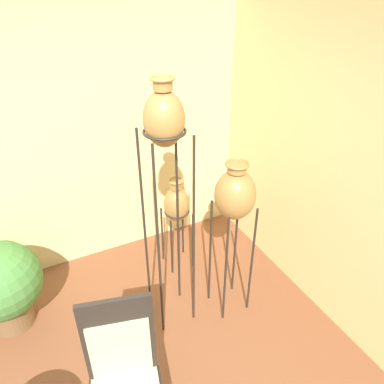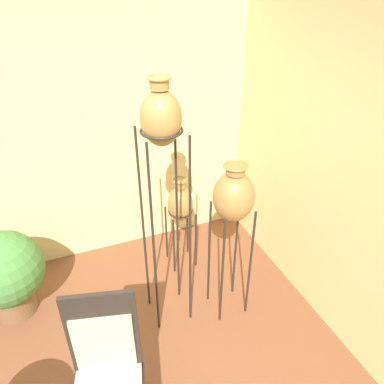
{
  "view_description": "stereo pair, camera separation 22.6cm",
  "coord_description": "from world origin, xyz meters",
  "px_view_note": "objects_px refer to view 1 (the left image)",
  "views": [
    {
      "loc": [
        -0.08,
        -1.26,
        2.76
      ],
      "look_at": [
        1.11,
        1.1,
        1.14
      ],
      "focal_mm": 35.0,
      "sensor_mm": 36.0,
      "label": 1
    },
    {
      "loc": [
        0.13,
        -1.35,
        2.76
      ],
      "look_at": [
        1.11,
        1.1,
        1.14
      ],
      "focal_mm": 35.0,
      "sensor_mm": 36.0,
      "label": 2
    }
  ],
  "objects_px": {
    "vase_stand_short": "(177,205)",
    "chair": "(124,379)",
    "vase_stand_tall": "(164,128)",
    "potted_plant": "(1,284)",
    "vase_stand_medium": "(235,196)"
  },
  "relations": [
    {
      "from": "vase_stand_short",
      "to": "chair",
      "type": "relative_size",
      "value": 0.85
    },
    {
      "from": "vase_stand_tall",
      "to": "potted_plant",
      "type": "distance_m",
      "value": 1.95
    },
    {
      "from": "vase_stand_tall",
      "to": "vase_stand_short",
      "type": "height_order",
      "value": "vase_stand_tall"
    },
    {
      "from": "vase_stand_tall",
      "to": "potted_plant",
      "type": "xyz_separation_m",
      "value": [
        -1.31,
        0.53,
        -1.34
      ]
    },
    {
      "from": "vase_stand_medium",
      "to": "potted_plant",
      "type": "height_order",
      "value": "vase_stand_medium"
    },
    {
      "from": "vase_stand_short",
      "to": "chair",
      "type": "xyz_separation_m",
      "value": [
        -1.02,
        -1.45,
        -0.07
      ]
    },
    {
      "from": "vase_stand_tall",
      "to": "vase_stand_medium",
      "type": "height_order",
      "value": "vase_stand_tall"
    },
    {
      "from": "vase_stand_medium",
      "to": "vase_stand_tall",
      "type": "bearing_deg",
      "value": 164.92
    },
    {
      "from": "vase_stand_tall",
      "to": "vase_stand_medium",
      "type": "bearing_deg",
      "value": -15.08
    },
    {
      "from": "vase_stand_tall",
      "to": "potted_plant",
      "type": "relative_size",
      "value": 2.55
    },
    {
      "from": "vase_stand_short",
      "to": "vase_stand_tall",
      "type": "bearing_deg",
      "value": -119.78
    },
    {
      "from": "vase_stand_tall",
      "to": "potted_plant",
      "type": "height_order",
      "value": "vase_stand_tall"
    },
    {
      "from": "chair",
      "to": "potted_plant",
      "type": "height_order",
      "value": "chair"
    },
    {
      "from": "vase_stand_medium",
      "to": "potted_plant",
      "type": "relative_size",
      "value": 1.76
    },
    {
      "from": "vase_stand_medium",
      "to": "vase_stand_short",
      "type": "distance_m",
      "value": 0.88
    }
  ]
}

